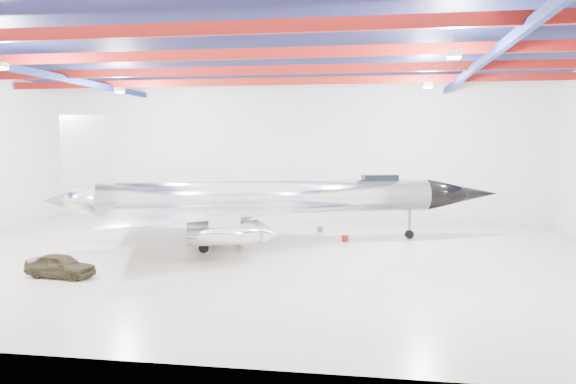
# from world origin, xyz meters

# --- Properties ---
(floor) EXTENTS (40.00, 40.00, 0.00)m
(floor) POSITION_xyz_m (0.00, 0.00, 0.00)
(floor) COLOR #C2B29A
(floor) RESTS_ON ground
(wall_back) EXTENTS (40.00, 0.00, 40.00)m
(wall_back) POSITION_xyz_m (0.00, 15.00, 5.50)
(wall_back) COLOR silver
(wall_back) RESTS_ON floor
(ceiling) EXTENTS (40.00, 40.00, 0.00)m
(ceiling) POSITION_xyz_m (0.00, 0.00, 11.00)
(ceiling) COLOR #0A0F38
(ceiling) RESTS_ON wall_back
(ceiling_structure) EXTENTS (39.50, 29.50, 1.08)m
(ceiling_structure) POSITION_xyz_m (0.00, 0.00, 10.32)
(ceiling_structure) COLOR maroon
(ceiling_structure) RESTS_ON ceiling
(jet_aircraft) EXTENTS (27.60, 20.64, 7.78)m
(jet_aircraft) POSITION_xyz_m (0.42, 4.19, 2.55)
(jet_aircraft) COLOR silver
(jet_aircraft) RESTS_ON floor
(jeep) EXTENTS (3.39, 1.68, 1.11)m
(jeep) POSITION_xyz_m (-7.30, -6.11, 0.55)
(jeep) COLOR #332D19
(jeep) RESTS_ON floor
(crate_ply) EXTENTS (0.56, 0.52, 0.32)m
(crate_ply) POSITION_xyz_m (-2.71, 2.93, 0.16)
(crate_ply) COLOR olive
(crate_ply) RESTS_ON floor
(toolbox_red) EXTENTS (0.41, 0.33, 0.28)m
(toolbox_red) POSITION_xyz_m (-4.54, 8.44, 0.14)
(toolbox_red) COLOR #9C130F
(toolbox_red) RESTS_ON floor
(engine_drum) EXTENTS (0.44, 0.44, 0.38)m
(engine_drum) POSITION_xyz_m (-1.27, 3.29, 0.19)
(engine_drum) COLOR #59595B
(engine_drum) RESTS_ON floor
(crate_small) EXTENTS (0.40, 0.37, 0.23)m
(crate_small) POSITION_xyz_m (-4.73, 8.91, 0.12)
(crate_small) COLOR #59595B
(crate_small) RESTS_ON floor
(tool_chest) EXTENTS (0.44, 0.44, 0.39)m
(tool_chest) POSITION_xyz_m (5.08, 5.54, 0.19)
(tool_chest) COLOR #9C130F
(tool_chest) RESTS_ON floor
(spares_box) EXTENTS (0.48, 0.48, 0.36)m
(spares_box) POSITION_xyz_m (3.15, 9.02, 0.18)
(spares_box) COLOR #59595B
(spares_box) RESTS_ON floor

